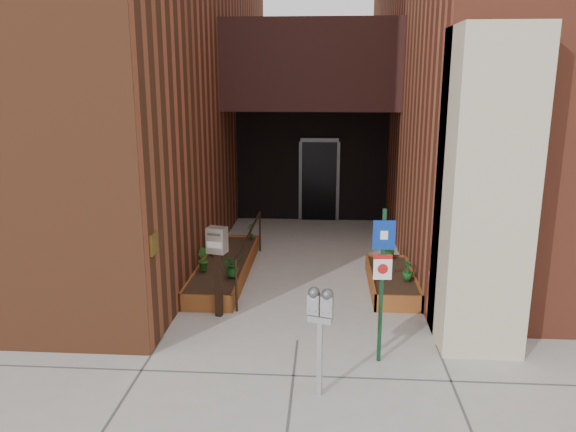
# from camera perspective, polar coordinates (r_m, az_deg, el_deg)

# --- Properties ---
(ground) EXTENTS (80.00, 80.00, 0.00)m
(ground) POSITION_cam_1_polar(r_m,az_deg,el_deg) (8.39, 0.96, -12.55)
(ground) COLOR #9E9991
(ground) RESTS_ON ground
(architecture) EXTENTS (20.00, 14.60, 10.00)m
(architecture) POSITION_cam_1_polar(r_m,az_deg,el_deg) (14.46, 1.78, 18.81)
(architecture) COLOR brown
(architecture) RESTS_ON ground
(planter_left) EXTENTS (0.90, 3.60, 0.30)m
(planter_left) POSITION_cam_1_polar(r_m,az_deg,el_deg) (10.99, -6.43, -5.34)
(planter_left) COLOR brown
(planter_left) RESTS_ON ground
(planter_right) EXTENTS (0.80, 2.20, 0.30)m
(planter_right) POSITION_cam_1_polar(r_m,az_deg,el_deg) (10.42, 10.48, -6.57)
(planter_right) COLOR brown
(planter_right) RESTS_ON ground
(handrail) EXTENTS (0.04, 3.34, 0.90)m
(handrail) POSITION_cam_1_polar(r_m,az_deg,el_deg) (10.68, -3.92, -2.40)
(handrail) COLOR black
(handrail) RESTS_ON ground
(parking_meter) EXTENTS (0.32, 0.19, 1.37)m
(parking_meter) POSITION_cam_1_polar(r_m,az_deg,el_deg) (6.65, 3.31, -9.80)
(parking_meter) COLOR #ADADB0
(parking_meter) RESTS_ON ground
(sign_post) EXTENTS (0.29, 0.08, 2.12)m
(sign_post) POSITION_cam_1_polar(r_m,az_deg,el_deg) (7.42, 9.56, -5.44)
(sign_post) COLOR #12331D
(sign_post) RESTS_ON ground
(payment_dropbox) EXTENTS (0.33, 0.28, 1.48)m
(payment_dropbox) POSITION_cam_1_polar(r_m,az_deg,el_deg) (8.88, -7.19, -3.72)
(payment_dropbox) COLOR black
(payment_dropbox) RESTS_ON ground
(shrub_left_a) EXTENTS (0.52, 0.52, 0.41)m
(shrub_left_a) POSITION_cam_1_polar(r_m,az_deg,el_deg) (10.04, -5.64, -4.96)
(shrub_left_a) COLOR #1A5B1D
(shrub_left_a) RESTS_ON planter_left
(shrub_left_b) EXTENTS (0.31, 0.31, 0.41)m
(shrub_left_b) POSITION_cam_1_polar(r_m,az_deg,el_deg) (10.40, -8.67, -4.38)
(shrub_left_b) COLOR #295B1A
(shrub_left_b) RESTS_ON planter_left
(shrub_left_c) EXTENTS (0.22, 0.22, 0.35)m
(shrub_left_c) POSITION_cam_1_polar(r_m,az_deg,el_deg) (11.33, -7.60, -2.95)
(shrub_left_c) COLOR #1B6120
(shrub_left_c) RESTS_ON planter_left
(shrub_left_d) EXTENTS (0.25, 0.25, 0.34)m
(shrub_left_d) POSITION_cam_1_polar(r_m,az_deg,el_deg) (12.31, -3.82, -1.54)
(shrub_left_d) COLOR #205317
(shrub_left_d) RESTS_ON planter_left
(shrub_right_a) EXTENTS (0.25, 0.25, 0.34)m
(shrub_right_a) POSITION_cam_1_polar(r_m,az_deg,el_deg) (10.04, 12.09, -5.41)
(shrub_right_a) COLOR #18541E
(shrub_right_a) RESTS_ON planter_right
(shrub_right_b) EXTENTS (0.24, 0.24, 0.35)m
(shrub_right_b) POSITION_cam_1_polar(r_m,az_deg,el_deg) (9.96, 9.35, -5.40)
(shrub_right_b) COLOR #1E5017
(shrub_right_b) RESTS_ON planter_right
(shrub_right_c) EXTENTS (0.37, 0.37, 0.33)m
(shrub_right_c) POSITION_cam_1_polar(r_m,az_deg,el_deg) (11.17, 10.31, -3.37)
(shrub_right_c) COLOR #225D1A
(shrub_right_c) RESTS_ON planter_right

